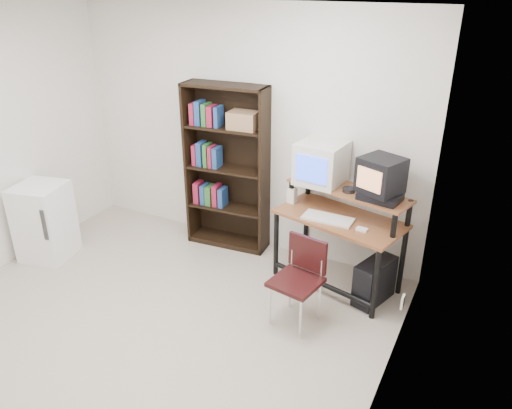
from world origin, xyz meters
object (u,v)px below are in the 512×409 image
at_px(crt_monitor, 321,163).
at_px(crt_tv, 381,175).
at_px(computer_desk, 341,221).
at_px(mini_fridge, 44,221).
at_px(pc_tower, 375,281).
at_px(bookshelf, 228,166).
at_px(school_chair, 300,273).

relative_size(crt_monitor, crt_tv, 1.08).
xyz_separation_m(computer_desk, mini_fridge, (-2.97, -0.94, -0.27)).
xyz_separation_m(pc_tower, bookshelf, (-1.78, 0.37, 0.72)).
bearing_deg(school_chair, mini_fridge, -165.69).
distance_m(crt_monitor, mini_fridge, 3.00).
xyz_separation_m(crt_tv, pc_tower, (0.08, -0.14, -1.00)).
relative_size(school_chair, bookshelf, 0.43).
distance_m(pc_tower, mini_fridge, 3.48).
relative_size(crt_tv, school_chair, 0.56).
height_order(computer_desk, crt_monitor, crt_monitor).
distance_m(crt_monitor, school_chair, 1.13).
height_order(computer_desk, mini_fridge, computer_desk).
bearing_deg(crt_tv, crt_monitor, -171.95).
height_order(crt_monitor, pc_tower, crt_monitor).
relative_size(crt_monitor, school_chair, 0.60).
distance_m(pc_tower, bookshelf, 1.96).
xyz_separation_m(computer_desk, pc_tower, (0.41, -0.13, -0.48)).
bearing_deg(crt_tv, computer_desk, -155.73).
xyz_separation_m(crt_tv, school_chair, (-0.44, -0.72, -0.73)).
height_order(computer_desk, bookshelf, bookshelf).
relative_size(crt_tv, mini_fridge, 0.53).
height_order(computer_desk, school_chair, computer_desk).
relative_size(crt_tv, bookshelf, 0.24).
relative_size(computer_desk, crt_tv, 2.97).
bearing_deg(mini_fridge, crt_tv, 2.72).
relative_size(pc_tower, bookshelf, 0.25).
xyz_separation_m(computer_desk, bookshelf, (-1.37, 0.24, 0.24)).
bearing_deg(bookshelf, pc_tower, -16.59).
bearing_deg(crt_monitor, pc_tower, -17.68).
xyz_separation_m(school_chair, mini_fridge, (-2.86, -0.22, -0.06)).
distance_m(computer_desk, bookshelf, 1.41).
bearing_deg(school_chair, pc_tower, 57.92).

